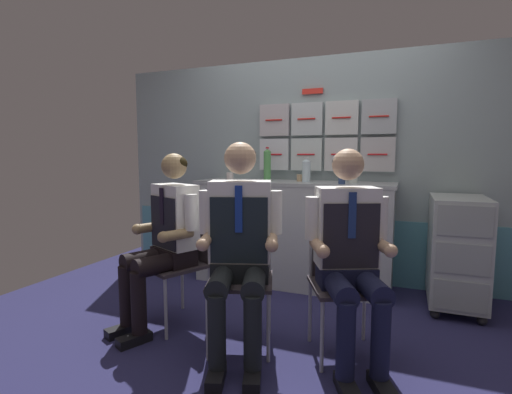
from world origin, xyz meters
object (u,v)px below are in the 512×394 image
object	(u,v)px
crew_member_right	(239,238)
water_bottle_clear	(267,165)
paper_cup_tan	(353,178)
crew_member_left	(165,233)
folding_chair_left	(185,251)
folding_chair_by_counter	(342,268)
folding_chair_right	(242,263)
service_trolley	(457,249)
crew_member_by_counter	(350,247)

from	to	relation	value
crew_member_right	water_bottle_clear	distance (m)	1.45
paper_cup_tan	crew_member_left	bearing A→B (deg)	-132.98
folding_chair_left	folding_chair_by_counter	world-z (taller)	same
crew_member_right	paper_cup_tan	distance (m)	1.46
folding_chair_right	folding_chair_by_counter	size ratio (longest dim) A/B	1.00
service_trolley	folding_chair_by_counter	xyz separation A→B (m)	(-0.75, -0.96, 0.04)
crew_member_by_counter	crew_member_left	bearing A→B (deg)	-179.83
service_trolley	folding_chair_right	size ratio (longest dim) A/B	1.06
crew_member_by_counter	paper_cup_tan	xyz separation A→B (m)	(-0.14, 1.20, 0.33)
crew_member_by_counter	crew_member_right	bearing A→B (deg)	-168.23
water_bottle_clear	paper_cup_tan	xyz separation A→B (m)	(0.81, -0.02, -0.11)
crew_member_left	folding_chair_by_counter	distance (m)	1.22
folding_chair_right	paper_cup_tan	world-z (taller)	paper_cup_tan
folding_chair_left	crew_member_left	bearing A→B (deg)	-114.52
folding_chair_by_counter	water_bottle_clear	xyz separation A→B (m)	(-0.89, 1.08, 0.61)
crew_member_left	crew_member_right	distance (m)	0.64
service_trolley	paper_cup_tan	bearing A→B (deg)	173.50
folding_chair_left	crew_member_right	xyz separation A→B (m)	(0.56, -0.28, 0.20)
crew_member_by_counter	service_trolley	bearing A→B (deg)	58.44
folding_chair_left	crew_member_left	xyz separation A→B (m)	(-0.07, -0.15, 0.16)
service_trolley	folding_chair_right	world-z (taller)	service_trolley
folding_chair_right	water_bottle_clear	bearing A→B (deg)	102.28
service_trolley	crew_member_by_counter	bearing A→B (deg)	-121.56
folding_chair_by_counter	service_trolley	bearing A→B (deg)	52.20
service_trolley	folding_chair_by_counter	distance (m)	1.22
folding_chair_left	folding_chair_by_counter	distance (m)	1.14
folding_chair_right	folding_chair_by_counter	world-z (taller)	same
folding_chair_left	crew_member_by_counter	world-z (taller)	crew_member_by_counter
folding_chair_left	crew_member_left	distance (m)	0.23
service_trolley	crew_member_by_counter	xyz separation A→B (m)	(-0.68, -1.11, 0.21)
folding_chair_right	water_bottle_clear	world-z (taller)	water_bottle_clear
crew_member_by_counter	paper_cup_tan	size ratio (longest dim) A/B	15.38
crew_member_right	water_bottle_clear	bearing A→B (deg)	103.02
folding_chair_left	folding_chair_by_counter	size ratio (longest dim) A/B	1.00
folding_chair_left	folding_chair_right	distance (m)	0.53
folding_chair_left	crew_member_right	distance (m)	0.66
folding_chair_left	folding_chair_right	bearing A→B (deg)	-14.14
crew_member_by_counter	paper_cup_tan	distance (m)	1.26
crew_member_left	water_bottle_clear	world-z (taller)	water_bottle_clear
folding_chair_by_counter	paper_cup_tan	world-z (taller)	paper_cup_tan
crew_member_left	crew_member_right	size ratio (longest dim) A/B	0.95
folding_chair_by_counter	crew_member_by_counter	world-z (taller)	crew_member_by_counter
folding_chair_right	paper_cup_tan	size ratio (longest dim) A/B	10.28
folding_chair_left	water_bottle_clear	xyz separation A→B (m)	(0.25, 1.08, 0.61)
folding_chair_left	crew_member_by_counter	xyz separation A→B (m)	(1.20, -0.14, 0.17)
folding_chair_by_counter	crew_member_by_counter	bearing A→B (deg)	-65.67
water_bottle_clear	crew_member_left	bearing A→B (deg)	-104.41
paper_cup_tan	folding_chair_left	bearing A→B (deg)	-134.94
crew_member_right	service_trolley	bearing A→B (deg)	43.24
water_bottle_clear	paper_cup_tan	bearing A→B (deg)	-1.34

